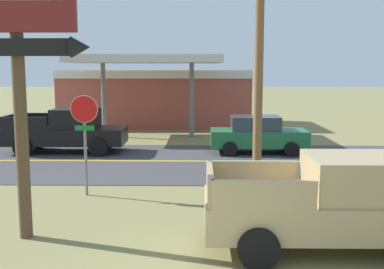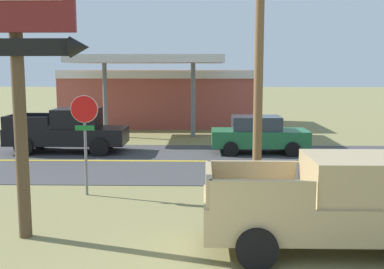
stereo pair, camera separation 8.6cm
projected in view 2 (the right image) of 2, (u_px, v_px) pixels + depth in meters
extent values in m
cube|color=#3D3D3F|center=(195.00, 161.00, 19.05)|extent=(140.00, 8.00, 0.02)
cube|color=gold|center=(195.00, 161.00, 19.05)|extent=(126.00, 0.20, 0.01)
cylinder|color=brown|center=(18.00, 88.00, 10.11)|extent=(0.28, 0.28, 6.61)
cube|color=black|center=(13.00, 47.00, 9.82)|extent=(2.38, 0.12, 0.36)
cone|color=black|center=(80.00, 47.00, 9.78)|extent=(0.40, 0.44, 0.44)
cylinder|color=slate|center=(86.00, 158.00, 13.91)|extent=(0.08, 0.08, 2.20)
cylinder|color=red|center=(84.00, 109.00, 13.68)|extent=(0.76, 0.03, 0.76)
cylinder|color=white|center=(84.00, 109.00, 13.70)|extent=(0.80, 0.01, 0.80)
cube|color=#19722D|center=(85.00, 128.00, 13.75)|extent=(0.56, 0.03, 0.14)
cylinder|color=brown|center=(259.00, 33.00, 13.30)|extent=(0.26, 0.26, 9.38)
cube|color=#A84C42|center=(159.00, 97.00, 31.78)|extent=(12.00, 6.00, 3.60)
cube|color=silver|center=(154.00, 74.00, 28.55)|extent=(12.00, 0.12, 0.50)
cube|color=silver|center=(149.00, 59.00, 25.51)|extent=(8.00, 5.00, 0.40)
cylinder|color=slate|center=(105.00, 98.00, 25.86)|extent=(0.24, 0.24, 4.20)
cylinder|color=slate|center=(193.00, 98.00, 25.75)|extent=(0.24, 0.24, 4.20)
cube|color=tan|center=(331.00, 214.00, 9.70)|extent=(5.20, 1.96, 0.72)
cube|color=tan|center=(355.00, 177.00, 9.58)|extent=(1.90, 1.80, 0.84)
cube|color=tan|center=(252.00, 173.00, 10.56)|extent=(1.95, 0.12, 0.56)
cube|color=tan|center=(262.00, 195.00, 8.74)|extent=(1.95, 0.12, 0.56)
cube|color=tan|center=(209.00, 183.00, 9.67)|extent=(0.12, 1.88, 0.56)
cylinder|color=black|center=(247.00, 216.00, 10.76)|extent=(0.80, 0.28, 0.80)
cylinder|color=black|center=(257.00, 248.00, 8.82)|extent=(0.80, 0.28, 0.80)
cube|color=black|center=(68.00, 135.00, 21.06)|extent=(5.20, 1.96, 0.72)
cube|color=black|center=(77.00, 118.00, 20.94)|extent=(1.90, 1.80, 0.84)
cube|color=#28333D|center=(97.00, 118.00, 20.92)|extent=(0.10, 1.66, 0.71)
cube|color=black|center=(40.00, 119.00, 21.92)|extent=(1.95, 0.12, 0.56)
cube|color=black|center=(25.00, 123.00, 20.10)|extent=(1.95, 0.12, 0.56)
cube|color=black|center=(11.00, 121.00, 21.03)|extent=(0.12, 1.88, 0.56)
cylinder|color=black|center=(108.00, 140.00, 22.04)|extent=(0.80, 0.28, 0.80)
cylinder|color=black|center=(99.00, 147.00, 20.10)|extent=(0.80, 0.28, 0.80)
cylinder|color=black|center=(40.00, 140.00, 22.12)|extent=(0.80, 0.28, 0.80)
cylinder|color=black|center=(24.00, 147.00, 20.18)|extent=(0.80, 0.28, 0.80)
cube|color=#1E6038|center=(259.00, 138.00, 20.87)|extent=(4.20, 1.76, 0.72)
cube|color=#2D3842|center=(256.00, 123.00, 20.78)|extent=(2.10, 1.56, 0.60)
cylinder|color=black|center=(285.00, 143.00, 21.76)|extent=(0.64, 0.24, 0.64)
cylinder|color=black|center=(293.00, 149.00, 20.02)|extent=(0.64, 0.24, 0.64)
cylinder|color=black|center=(229.00, 143.00, 21.82)|extent=(0.64, 0.24, 0.64)
cylinder|color=black|center=(231.00, 149.00, 20.08)|extent=(0.64, 0.24, 0.64)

